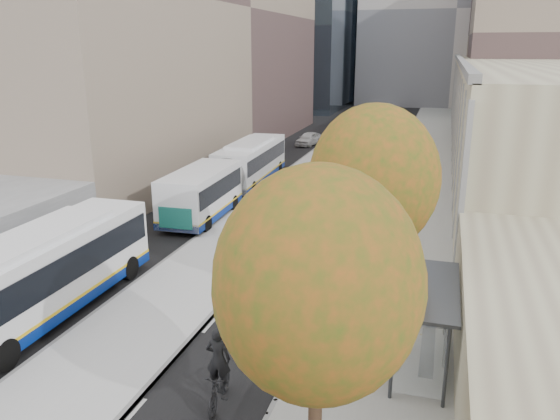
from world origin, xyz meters
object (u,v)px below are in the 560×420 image
at_px(bus_shelter, 431,301).
at_px(bus_far, 233,173).
at_px(cyclist, 219,377).
at_px(distant_car, 309,139).

relative_size(bus_shelter, bus_far, 0.26).
relative_size(cyclist, distant_car, 0.61).
distance_m(bus_shelter, distant_car, 39.24).
distance_m(bus_far, cyclist, 21.71).
distance_m(bus_far, distant_car, 20.24).
height_order(bus_shelter, distant_car, bus_shelter).
xyz_separation_m(bus_far, distant_car, (0.05, 20.22, -0.90)).
bearing_deg(cyclist, bus_shelter, 28.57).
xyz_separation_m(bus_shelter, distant_car, (-12.82, 37.06, -1.54)).
distance_m(bus_shelter, cyclist, 6.46).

